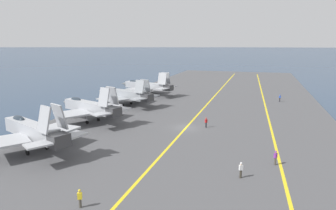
# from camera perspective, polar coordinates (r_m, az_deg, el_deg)

# --- Properties ---
(ground_plane) EXTENTS (2000.00, 2000.00, 0.00)m
(ground_plane) POSITION_cam_1_polar(r_m,az_deg,el_deg) (50.74, 3.47, -4.75)
(ground_plane) COLOR navy
(carrier_deck) EXTENTS (209.66, 50.21, 0.40)m
(carrier_deck) POSITION_cam_1_polar(r_m,az_deg,el_deg) (50.69, 3.48, -4.54)
(carrier_deck) COLOR #4C4C4F
(carrier_deck) RESTS_ON ground
(deck_stripe_foul_line) EXTENTS (188.55, 7.95, 0.01)m
(deck_stripe_foul_line) POSITION_cam_1_polar(r_m,az_deg,el_deg) (49.38, 19.31, -5.39)
(deck_stripe_foul_line) COLOR yellow
(deck_stripe_foul_line) RESTS_ON carrier_deck
(deck_stripe_centerline) EXTENTS (188.69, 0.36, 0.01)m
(deck_stripe_centerline) POSITION_cam_1_polar(r_m,az_deg,el_deg) (50.63, 3.48, -4.31)
(deck_stripe_centerline) COLOR yellow
(deck_stripe_centerline) RESTS_ON carrier_deck
(parked_jet_nearest) EXTENTS (11.96, 15.36, 6.89)m
(parked_jet_nearest) POSITION_cam_1_polar(r_m,az_deg,el_deg) (42.95, -24.40, -4.40)
(parked_jet_nearest) COLOR #A8AAAF
(parked_jet_nearest) RESTS_ON carrier_deck
(parked_jet_second) EXTENTS (12.80, 15.49, 6.79)m
(parked_jet_second) POSITION_cam_1_polar(r_m,az_deg,el_deg) (55.42, -14.78, -0.35)
(parked_jet_second) COLOR #A8AAAF
(parked_jet_second) RESTS_ON carrier_deck
(parked_jet_third) EXTENTS (13.31, 16.77, 6.24)m
(parked_jet_third) POSITION_cam_1_polar(r_m,az_deg,el_deg) (69.05, -8.40, 2.05)
(parked_jet_third) COLOR #93999E
(parked_jet_third) RESTS_ON carrier_deck
(parked_jet_fourth) EXTENTS (12.44, 17.07, 6.43)m
(parked_jet_fourth) POSITION_cam_1_polar(r_m,az_deg,el_deg) (81.84, -4.11, 3.69)
(parked_jet_fourth) COLOR #A8AAAF
(parked_jet_fourth) RESTS_ON carrier_deck
(crew_yellow_vest) EXTENTS (0.39, 0.45, 1.71)m
(crew_yellow_vest) POSITION_cam_1_polar(r_m,az_deg,el_deg) (28.02, -16.45, -16.56)
(crew_yellow_vest) COLOR #4C473D
(crew_yellow_vest) RESTS_ON carrier_deck
(crew_white_vest) EXTENTS (0.41, 0.46, 1.75)m
(crew_white_vest) POSITION_cam_1_polar(r_m,az_deg,el_deg) (33.08, 13.71, -11.81)
(crew_white_vest) COLOR #383328
(crew_white_vest) RESTS_ON carrier_deck
(crew_blue_vest) EXTENTS (0.34, 0.43, 1.80)m
(crew_blue_vest) POSITION_cam_1_polar(r_m,az_deg,el_deg) (77.35, 20.53, 1.32)
(crew_blue_vest) COLOR #232328
(crew_blue_vest) RESTS_ON carrier_deck
(crew_purple_vest) EXTENTS (0.46, 0.43, 1.73)m
(crew_purple_vest) POSITION_cam_1_polar(r_m,az_deg,el_deg) (37.52, 19.78, -9.32)
(crew_purple_vest) COLOR #4C473D
(crew_purple_vest) RESTS_ON carrier_deck
(crew_red_vest) EXTENTS (0.45, 0.45, 1.71)m
(crew_red_vest) POSITION_cam_1_polar(r_m,az_deg,el_deg) (50.81, 7.27, -3.23)
(crew_red_vest) COLOR #232328
(crew_red_vest) RESTS_ON carrier_deck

